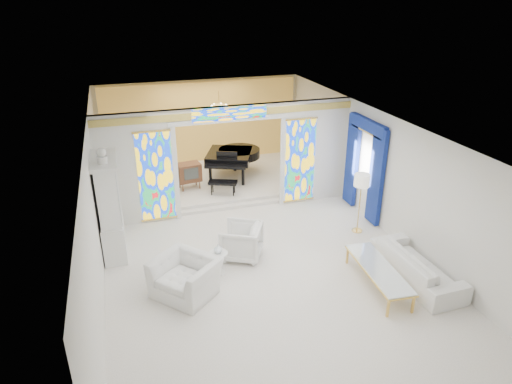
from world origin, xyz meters
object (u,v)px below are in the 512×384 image
object	(u,v)px
grand_piano	(234,156)
armchair_right	(241,241)
china_cabinet	(110,208)
coffee_table	(379,269)
sofa	(417,266)
tv_console	(189,172)
armchair_left	(185,277)

from	to	relation	value
grand_piano	armchair_right	bearing A→B (deg)	-80.11
china_cabinet	armchair_right	size ratio (longest dim) A/B	3.01
coffee_table	sofa	bearing A→B (deg)	-1.11
tv_console	coffee_table	bearing A→B (deg)	-72.05
armchair_left	armchair_right	bearing A→B (deg)	83.32
sofa	armchair_left	bearing A→B (deg)	77.58
grand_piano	tv_console	distance (m)	1.67
sofa	grand_piano	bearing A→B (deg)	18.31
armchair_right	tv_console	distance (m)	4.03
china_cabinet	coffee_table	distance (m)	6.13
armchair_left	armchair_right	world-z (taller)	armchair_right
china_cabinet	sofa	bearing A→B (deg)	-26.91
armchair_right	tv_console	world-z (taller)	tv_console
sofa	grand_piano	xyz separation A→B (m)	(-2.31, 6.59, 0.54)
china_cabinet	tv_console	bearing A→B (deg)	51.40
armchair_left	sofa	world-z (taller)	armchair_left
china_cabinet	sofa	size ratio (longest dim) A/B	1.17
armchair_right	coffee_table	xyz separation A→B (m)	(2.41, -2.00, 0.01)
grand_piano	china_cabinet	bearing A→B (deg)	-115.43
tv_console	armchair_left	bearing A→B (deg)	-108.92
sofa	coffee_table	size ratio (longest dim) A/B	1.10
armchair_left	tv_console	distance (m)	5.13
armchair_right	coffee_table	bearing A→B (deg)	78.18
coffee_table	grand_piano	size ratio (longest dim) A/B	0.79
sofa	grand_piano	distance (m)	7.00
sofa	armchair_right	bearing A→B (deg)	57.95
coffee_table	tv_console	bearing A→B (deg)	116.11
china_cabinet	armchair_right	distance (m)	3.12
armchair_left	sofa	xyz separation A→B (m)	(4.83, -0.97, -0.06)
tv_console	armchair_right	bearing A→B (deg)	-90.70
sofa	tv_console	xyz separation A→B (m)	(-3.87, 6.01, 0.36)
china_cabinet	grand_piano	xyz separation A→B (m)	(3.86, 3.46, -0.29)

